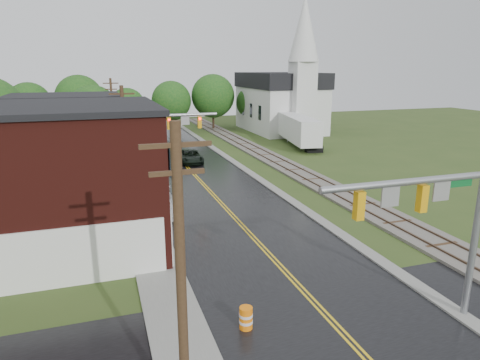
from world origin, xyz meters
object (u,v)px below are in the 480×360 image
traffic_signal_near (437,210)px  utility_pole_b (125,144)px  tree_left_c (47,122)px  utility_pole_c (113,114)px  brick_building (29,181)px  traffic_signal_far (161,130)px  semi_trailer (298,129)px  pickup_white (160,204)px  construction_barrel (246,318)px  tree_left_e (95,113)px  suv_dark (191,157)px  church (283,96)px  utility_pole_a (181,280)px

traffic_signal_near → utility_pole_b: size_ratio=0.82×
utility_pole_b → tree_left_c: utility_pole_b is taller
traffic_signal_near → utility_pole_c: utility_pole_c is taller
brick_building → traffic_signal_far: brick_building is taller
utility_pole_c → semi_trailer: size_ratio=0.70×
traffic_signal_near → pickup_white: size_ratio=1.48×
traffic_signal_near → construction_barrel: (-7.03, 2.00, -4.49)m
tree_left_e → suv_dark: 15.02m
utility_pole_b → tree_left_c: size_ratio=1.18×
church → brick_building: bearing=-130.0°
brick_building → suv_dark: size_ratio=2.84×
traffic_signal_near → church: bearing=72.3°
brick_building → tree_left_e: bearing=83.3°
suv_dark → utility_pole_c: bearing=134.1°
traffic_signal_near → utility_pole_a: bearing=-169.0°
utility_pole_b → tree_left_c: bearing=111.5°
church → traffic_signal_far: (-23.47, -26.74, -0.86)m
tree_left_c → utility_pole_a: bearing=-80.0°
construction_barrel → utility_pole_a: bearing=-129.1°
utility_pole_a → tree_left_c: (-7.05, 39.90, -0.21)m
church → traffic_signal_near: 54.32m
utility_pole_a → utility_pole_b: same height
construction_barrel → traffic_signal_near: bearing=-15.9°
utility_pole_b → semi_trailer: utility_pole_b is taller
tree_left_e → semi_trailer: size_ratio=0.63×
traffic_signal_far → semi_trailer: (20.14, 14.09, -2.64)m
church → tree_left_e: church is taller
tree_left_c → construction_barrel: bearing=-74.0°
utility_pole_b → suv_dark: size_ratio=1.79×
semi_trailer → utility_pole_a: bearing=-119.7°
utility_pole_a → pickup_white: 19.77m
traffic_signal_near → tree_left_e: 45.59m
brick_building → utility_pole_a: bearing=-69.3°
church → utility_pole_c: bearing=-160.0°
utility_pole_c → utility_pole_b: bearing=-90.0°
church → construction_barrel: church is taller
traffic_signal_near → tree_left_c: size_ratio=0.96×
pickup_white → construction_barrel: pickup_white is taller
utility_pole_c → construction_barrel: (3.25, -40.00, -4.24)m
church → tree_left_c: bearing=-157.8°
traffic_signal_far → pickup_white: size_ratio=1.48×
tree_left_e → utility_pole_c: bearing=-42.8°
tree_left_e → pickup_white: 27.25m
church → construction_barrel: bearing=-115.3°
construction_barrel → utility_pole_c: bearing=94.6°
suv_dark → semi_trailer: size_ratio=0.39×
pickup_white → traffic_signal_near: bearing=-57.2°
brick_building → traffic_signal_near: brick_building is taller
suv_dark → semi_trailer: (15.87, 5.94, 1.64)m
church → traffic_signal_far: church is taller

